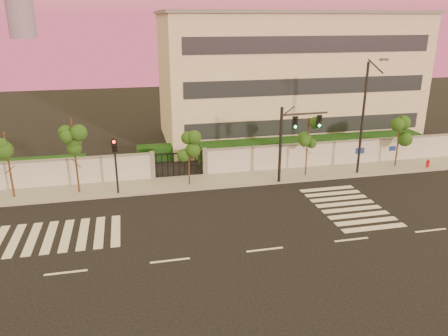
{
  "coord_description": "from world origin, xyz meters",
  "views": [
    {
      "loc": [
        -6.59,
        -19.39,
        11.55
      ],
      "look_at": [
        -0.85,
        6.0,
        2.62
      ],
      "focal_mm": 35.0,
      "sensor_mm": 36.0,
      "label": 1
    }
  ],
  "objects": [
    {
      "name": "hedge_row",
      "position": [
        1.17,
        14.74,
        0.82
      ],
      "size": [
        41.0,
        4.25,
        1.8
      ],
      "color": "#103612",
      "rests_on": "ground"
    },
    {
      "name": "street_tree_d",
      "position": [
        -2.49,
        10.06,
        2.94
      ],
      "size": [
        1.32,
        1.05,
        3.99
      ],
      "color": "#382314",
      "rests_on": "ground"
    },
    {
      "name": "ground",
      "position": [
        0.0,
        0.0,
        0.0
      ],
      "size": [
        120.0,
        120.0,
        0.0
      ],
      "primitive_type": "plane",
      "color": "black",
      "rests_on": "ground"
    },
    {
      "name": "institutional_building",
      "position": [
        9.0,
        21.99,
        6.16
      ],
      "size": [
        24.4,
        12.4,
        12.25
      ],
      "color": "beige",
      "rests_on": "ground"
    },
    {
      "name": "street_tree_f",
      "position": [
        14.54,
        10.53,
        3.15
      ],
      "size": [
        1.64,
        1.31,
        4.27
      ],
      "color": "#382314",
      "rests_on": "ground"
    },
    {
      "name": "traffic_signal_secondary",
      "position": [
        -7.56,
        9.46,
        2.61
      ],
      "size": [
        0.32,
        0.32,
        4.11
      ],
      "rotation": [
        0.0,
        0.0,
        0.15
      ],
      "color": "black",
      "rests_on": "ground"
    },
    {
      "name": "street_tree_b",
      "position": [
        -14.41,
        10.37,
        3.41
      ],
      "size": [
        1.61,
        1.28,
        4.64
      ],
      "color": "#382314",
      "rests_on": "ground"
    },
    {
      "name": "sidewalk",
      "position": [
        0.0,
        10.5,
        0.07
      ],
      "size": [
        60.0,
        3.0,
        0.15
      ],
      "primitive_type": "cube",
      "color": "gray",
      "rests_on": "ground"
    },
    {
      "name": "streetlight_east",
      "position": [
        10.66,
        9.49,
        4.87
      ],
      "size": [
        0.54,
        2.17,
        9.01
      ],
      "color": "black",
      "rests_on": "ground"
    },
    {
      "name": "road_markings",
      "position": [
        -1.58,
        3.76,
        0.01
      ],
      "size": [
        57.0,
        7.62,
        0.02
      ],
      "color": "silver",
      "rests_on": "ground"
    },
    {
      "name": "fire_hydrant",
      "position": [
        16.88,
        9.62,
        0.4
      ],
      "size": [
        0.31,
        0.3,
        0.8
      ],
      "rotation": [
        0.0,
        0.0,
        -0.21
      ],
      "color": "#AD0B16",
      "rests_on": "ground"
    },
    {
      "name": "street_tree_c",
      "position": [
        -10.18,
        10.24,
        3.96
      ],
      "size": [
        1.59,
        1.27,
        5.39
      ],
      "color": "#382314",
      "rests_on": "ground"
    },
    {
      "name": "perimeter_wall",
      "position": [
        0.1,
        12.0,
        1.07
      ],
      "size": [
        60.0,
        0.36,
        2.2
      ],
      "color": "#B7BABF",
      "rests_on": "ground"
    },
    {
      "name": "street_tree_e",
      "position": [
        6.52,
        10.1,
        3.38
      ],
      "size": [
        1.32,
        1.05,
        4.6
      ],
      "color": "#382314",
      "rests_on": "ground"
    },
    {
      "name": "traffic_signal_main",
      "position": [
        4.73,
        9.13,
        3.6
      ],
      "size": [
        3.61,
        0.4,
        5.7
      ],
      "rotation": [
        0.0,
        0.0,
        0.04
      ],
      "color": "black",
      "rests_on": "ground"
    }
  ]
}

